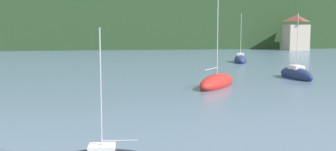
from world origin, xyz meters
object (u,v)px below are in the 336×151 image
shore_building_westcentral (296,33)px  sailboat_far_7 (240,60)px  mooring_buoy_near (297,69)px  sailboat_mid_6 (217,83)px  sailboat_far_4 (296,74)px

shore_building_westcentral → sailboat_far_7: (-24.88, -33.09, -3.77)m
shore_building_westcentral → mooring_buoy_near: 49.05m
sailboat_mid_6 → sailboat_far_7: size_ratio=1.17×
shore_building_westcentral → sailboat_mid_6: bearing=-121.0°
sailboat_far_7 → sailboat_mid_6: bearing=-6.7°
sailboat_far_7 → mooring_buoy_near: bearing=36.4°
shore_building_westcentral → mooring_buoy_near: bearing=-115.0°
sailboat_far_4 → mooring_buoy_near: (4.78, 9.93, -0.43)m
sailboat_mid_6 → mooring_buoy_near: bearing=-9.9°
sailboat_far_4 → sailboat_far_7: sailboat_far_7 is taller
shore_building_westcentral → sailboat_far_4: bearing=-115.1°
sailboat_mid_6 → shore_building_westcentral: bearing=4.2°
sailboat_far_4 → sailboat_mid_6: size_ratio=0.79×
shore_building_westcentral → sailboat_mid_6: (-35.63, -59.19, -3.82)m
sailboat_far_4 → mooring_buoy_near: 11.03m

